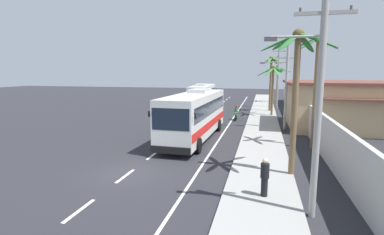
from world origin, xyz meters
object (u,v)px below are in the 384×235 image
Objects in this scene: utility_pole_mid at (285,83)px; utility_pole_far at (278,75)px; palm_third at (273,77)px; roadside_building at (374,105)px; pedestrian_near_kerb at (265,176)px; palm_nearest at (316,67)px; coach_bus_far_lane at (202,96)px; utility_pole_nearest at (317,96)px; palm_farthest at (271,74)px; palm_fourth at (278,75)px; palm_second at (296,74)px; coach_bus_foreground at (195,114)px; motorcycle_beside_bus at (236,114)px.

utility_pole_far is (0.04, 16.98, 0.57)m from utility_pole_mid.
roadside_building is (8.94, -6.10, -2.43)m from palm_third.
pedestrian_near_kerb is 0.27× the size of palm_third.
coach_bus_far_lane is at bearing 120.80° from palm_nearest.
pedestrian_near_kerb is 4.01m from utility_pole_nearest.
pedestrian_near_kerb is 0.22× the size of palm_farthest.
pedestrian_near_kerb is 40.35m from palm_fourth.
utility_pole_mid reaches higher than palm_fourth.
palm_third is (-2.35, 14.81, -0.94)m from palm_nearest.
utility_pole_nearest reaches higher than utility_pole_mid.
palm_nearest is at bearing 73.00° from palm_second.
coach_bus_foreground is 19.24m from coach_bus_far_lane.
utility_pole_mid is 1.25× the size of palm_fourth.
utility_pole_nearest reaches higher than palm_nearest.
palm_fourth reaches higher than coach_bus_far_lane.
palm_fourth is (1.22, 15.98, 0.11)m from palm_third.
utility_pole_mid is 8.35m from palm_third.
pedestrian_near_kerb is (5.36, -10.36, -1.02)m from coach_bus_foreground.
palm_farthest reaches higher than palm_third.
pedestrian_near_kerb is at bearing -93.01° from palm_fourth.
utility_pole_mid is 24.28m from palm_fourth.
utility_pole_nearest is (4.65, -21.48, 3.80)m from motorcycle_beside_bus.
palm_nearest is (8.60, -1.03, 3.58)m from coach_bus_foreground.
utility_pole_mid reaches higher than motorcycle_beside_bus.
utility_pole_mid is at bearing -43.53° from motorcycle_beside_bus.
coach_bus_foreground is at bearing 121.37° from utility_pole_nearest.
motorcycle_beside_bus is 6.74m from palm_third.
motorcycle_beside_bus is 22.30m from utility_pole_nearest.
utility_pole_far reaches higher than palm_nearest.
utility_pole_far reaches higher than palm_fourth.
motorcycle_beside_bus is 20.57m from pedestrian_near_kerb.
palm_nearest is 1.06× the size of palm_farthest.
palm_fourth reaches higher than palm_third.
utility_pole_far reaches higher than coach_bus_foreground.
palm_nearest is at bearing 81.35° from utility_pole_nearest.
pedestrian_near_kerb is at bearing -96.25° from utility_pole_mid.
roadside_building reaches higher than coach_bus_foreground.
motorcycle_beside_bus is 0.27× the size of palm_second.
utility_pole_mid reaches higher than palm_third.
motorcycle_beside_bus is 20.83m from palm_fourth.
palm_nearest is (11.91, -19.98, 3.70)m from coach_bus_far_lane.
utility_pole_nearest reaches higher than coach_bus_foreground.
utility_pole_far reaches higher than coach_bus_far_lane.
coach_bus_foreground is at bearing -107.62° from utility_pole_far.
palm_fourth is at bearing 87.36° from utility_pole_far.
palm_fourth is at bearing 75.49° from motorcycle_beside_bus.
roadside_building is (8.18, 19.18, -2.25)m from utility_pole_nearest.
palm_fourth is (2.11, 40.12, 3.77)m from pedestrian_near_kerb.
palm_farthest reaches higher than coach_bus_far_lane.
motorcycle_beside_bus is 13.13m from roadside_building.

